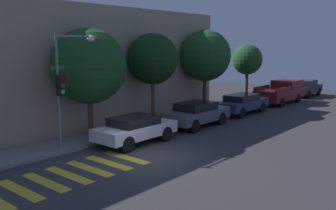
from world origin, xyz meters
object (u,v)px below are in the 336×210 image
at_px(sedan_tail_of_row, 305,88).
at_px(tree_far_end, 205,56).
at_px(sedan_far_end, 242,103).
at_px(pickup_truck, 281,92).
at_px(tree_midblock, 153,59).
at_px(tree_behind_truck, 247,60).
at_px(sedan_near_corner, 135,129).
at_px(tree_near_corner, 89,66).
at_px(sedan_middle, 197,113).
at_px(traffic_light_pole, 67,75).

bearing_deg(sedan_tail_of_row, tree_far_end, 169.04).
relative_size(sedan_far_end, pickup_truck, 0.86).
distance_m(sedan_far_end, tree_midblock, 7.57).
relative_size(sedan_far_end, tree_behind_truck, 0.96).
bearing_deg(sedan_tail_of_row, sedan_near_corner, -180.00).
bearing_deg(tree_behind_truck, tree_near_corner, -180.00).
bearing_deg(tree_near_corner, sedan_middle, -23.05).
height_order(traffic_light_pole, tree_far_end, tree_far_end).
xyz_separation_m(tree_midblock, tree_far_end, (5.41, 0.00, 0.08)).
bearing_deg(traffic_light_pole, tree_far_end, 5.61).
xyz_separation_m(traffic_light_pole, tree_behind_truck, (18.28, 1.20, 0.05)).
distance_m(sedan_far_end, tree_behind_truck, 6.28).
distance_m(sedan_near_corner, sedan_middle, 5.04).
height_order(pickup_truck, tree_midblock, tree_midblock).
xyz_separation_m(tree_midblock, tree_behind_truck, (11.49, 0.00, -0.41)).
distance_m(sedan_tail_of_row, tree_far_end, 13.36).
bearing_deg(tree_far_end, tree_midblock, 180.00).
xyz_separation_m(sedan_middle, sedan_tail_of_row, (17.04, 0.00, 0.02)).
height_order(traffic_light_pole, pickup_truck, traffic_light_pole).
xyz_separation_m(tree_near_corner, tree_far_end, (10.11, 0.00, 0.30)).
distance_m(traffic_light_pole, sedan_tail_of_row, 25.10).
relative_size(sedan_near_corner, pickup_truck, 0.79).
bearing_deg(sedan_near_corner, sedan_tail_of_row, 0.00).
bearing_deg(sedan_middle, tree_near_corner, 156.95).
relative_size(tree_far_end, tree_behind_truck, 1.22).
relative_size(sedan_middle, tree_midblock, 0.81).
distance_m(pickup_truck, tree_near_corner, 17.86).
xyz_separation_m(sedan_middle, tree_near_corner, (-5.80, 2.47, 2.91)).
relative_size(sedan_near_corner, tree_behind_truck, 0.89).
bearing_deg(traffic_light_pole, tree_midblock, 10.00).
relative_size(sedan_near_corner, sedan_tail_of_row, 0.98).
relative_size(sedan_far_end, tree_near_corner, 0.82).
height_order(traffic_light_pole, sedan_near_corner, traffic_light_pole).
xyz_separation_m(sedan_middle, tree_behind_truck, (10.39, 2.47, 2.72)).
bearing_deg(tree_midblock, sedan_near_corner, -147.97).
relative_size(tree_near_corner, tree_far_end, 0.96).
height_order(traffic_light_pole, tree_behind_truck, traffic_light_pole).
xyz_separation_m(traffic_light_pole, sedan_middle, (7.88, -1.27, -2.66)).
bearing_deg(sedan_far_end, sedan_middle, 180.00).
distance_m(pickup_truck, tree_behind_truck, 3.78).
height_order(tree_midblock, tree_far_end, tree_far_end).
distance_m(sedan_middle, sedan_tail_of_row, 17.04).
height_order(sedan_middle, sedan_tail_of_row, sedan_tail_of_row).
bearing_deg(tree_midblock, sedan_middle, -66.03).
distance_m(pickup_truck, tree_far_end, 8.34).
xyz_separation_m(traffic_light_pole, pickup_truck, (19.56, -1.27, -2.52)).
relative_size(sedan_middle, tree_behind_truck, 0.92).
relative_size(sedan_near_corner, tree_midblock, 0.78).
bearing_deg(sedan_near_corner, tree_behind_truck, 9.08).
bearing_deg(tree_midblock, pickup_truck, -10.93).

